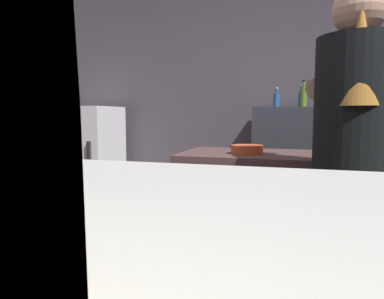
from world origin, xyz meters
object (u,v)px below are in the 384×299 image
Objects in this scene: bartender at (353,151)px; bottle_vinegar at (303,97)px; mixing_bowl at (247,149)px; bottle_soy at (301,99)px; bottle_olive_oil at (346,96)px; mini_fridge at (89,166)px; bottle_hot_sauce at (276,100)px.

bottle_vinegar is (-0.19, 1.51, 0.32)m from bartender.
bottle_soy reaches higher than mixing_bowl.
bartender reaches higher than bottle_olive_oil.
bottle_olive_oil is 0.99× the size of bottle_vinegar.
mini_fridge is at bearing -172.76° from bottle_soy.
bottle_olive_oil is at bearing -25.01° from bottle_soy.
mini_fridge is 1.98m from bottle_hot_sauce.
bottle_soy is 0.90× the size of bottle_vinegar.
bottle_soy is 0.91× the size of bottle_olive_oil.
mini_fridge reaches higher than mixing_bowl.
bottle_olive_oil is (0.14, 1.51, 0.32)m from bartender.
bartender is at bearing -75.52° from bottle_hot_sauce.
mixing_bowl is 0.91× the size of bottle_soy.
bottle_olive_oil is at bearing -13.70° from bottle_hot_sauce.
bottle_soy is (-0.21, 1.68, 0.31)m from bartender.
bottle_soy is at bearing 7.24° from mini_fridge.
bottle_olive_oil is 1.24× the size of bottle_hot_sauce.
mini_fridge is 2.19m from bottle_soy.
bottle_soy is (2.07, 0.26, 0.67)m from mini_fridge.
bottle_vinegar is at bearing 179.74° from bottle_olive_oil.
bottle_soy reaches higher than mini_fridge.
bartender is (2.28, -1.41, 0.36)m from mini_fridge.
bartender is 1.72m from bottle_soy.
bottle_vinegar is at bearing 2.76° from mini_fridge.
mixing_bowl is at bearing -30.28° from mini_fridge.
bottle_olive_oil is 0.34m from bottle_vinegar.
mixing_bowl is 1.37m from bottle_soy.
mixing_bowl is at bearing 56.11° from bartender.
bottle_vinegar is 1.25× the size of bottle_hot_sauce.
mixing_bowl is 1.23m from bottle_vinegar.
bartender is 7.35× the size of bottle_vinegar.
bottle_hot_sauce is at bearing 17.28° from bartender.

